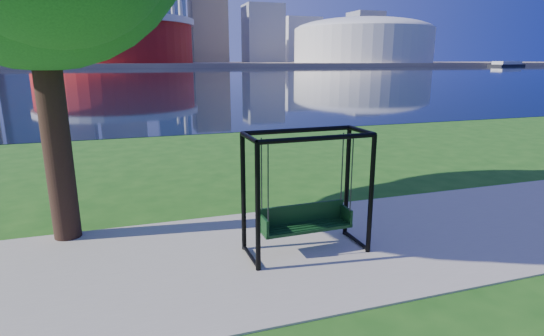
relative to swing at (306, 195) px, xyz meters
name	(u,v)px	position (x,y,z in m)	size (l,w,h in m)	color
ground	(278,240)	(-0.30, 0.58, -1.02)	(900.00, 900.00, 0.00)	#1E5114
path	(287,251)	(-0.30, 0.08, -1.00)	(120.00, 4.00, 0.03)	#9E937F
river	(142,74)	(-0.30, 102.58, -1.01)	(900.00, 180.00, 0.02)	black
far_bank	(134,64)	(-0.30, 306.58, -0.02)	(900.00, 228.00, 2.00)	#937F60
stadium	(113,39)	(-10.30, 235.58, 13.21)	(83.00, 83.00, 32.00)	maroon
arena	(363,39)	(134.70, 235.58, 14.86)	(84.00, 84.00, 26.56)	beige
skyline	(123,12)	(-4.57, 319.97, 34.87)	(392.00, 66.00, 96.50)	gray
swing	(306,195)	(0.00, 0.00, 0.00)	(2.08, 0.94, 2.10)	black
barge	(507,64)	(199.58, 186.73, 0.29)	(29.66, 16.61, 2.87)	black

